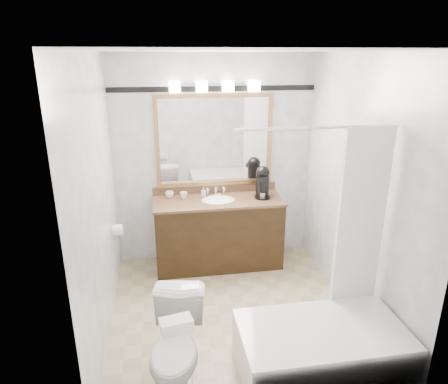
# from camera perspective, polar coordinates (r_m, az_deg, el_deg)

# --- Properties ---
(room) EXTENTS (2.42, 2.62, 2.52)m
(room) POSITION_cam_1_polar(r_m,az_deg,el_deg) (3.62, 1.55, -0.62)
(room) COLOR tan
(room) RESTS_ON ground
(vanity) EXTENTS (1.53, 0.58, 0.97)m
(vanity) POSITION_cam_1_polar(r_m,az_deg,el_deg) (4.86, -0.81, -5.63)
(vanity) COLOR black
(vanity) RESTS_ON ground
(mirror) EXTENTS (1.40, 0.04, 1.10)m
(mirror) POSITION_cam_1_polar(r_m,az_deg,el_deg) (4.78, -1.35, 7.33)
(mirror) COLOR #B0824F
(mirror) RESTS_ON room
(vanity_light_bar) EXTENTS (1.02, 0.14, 0.12)m
(vanity_light_bar) POSITION_cam_1_polar(r_m,az_deg,el_deg) (4.63, -1.32, 14.89)
(vanity_light_bar) COLOR silver
(vanity_light_bar) RESTS_ON room
(accent_stripe) EXTENTS (2.40, 0.01, 0.06)m
(accent_stripe) POSITION_cam_1_polar(r_m,az_deg,el_deg) (4.70, -1.43, 14.54)
(accent_stripe) COLOR black
(accent_stripe) RESTS_ON room
(bathtub) EXTENTS (1.30, 0.75, 1.96)m
(bathtub) POSITION_cam_1_polar(r_m,az_deg,el_deg) (3.50, 13.95, -20.33)
(bathtub) COLOR white
(bathtub) RESTS_ON ground
(tp_roll) EXTENTS (0.11, 0.12, 0.12)m
(tp_roll) POSITION_cam_1_polar(r_m,az_deg,el_deg) (4.41, -14.98, -5.28)
(tp_roll) COLOR white
(tp_roll) RESTS_ON room
(toilet) EXTENTS (0.52, 0.78, 0.73)m
(toilet) POSITION_cam_1_polar(r_m,az_deg,el_deg) (3.26, -6.82, -21.22)
(toilet) COLOR white
(toilet) RESTS_ON ground
(tissue_box) EXTENTS (0.23, 0.15, 0.09)m
(tissue_box) POSITION_cam_1_polar(r_m,az_deg,el_deg) (2.80, -6.86, -18.31)
(tissue_box) COLOR white
(tissue_box) RESTS_ON toilet
(coffee_maker) EXTENTS (0.19, 0.24, 0.37)m
(coffee_maker) POSITION_cam_1_polar(r_m,az_deg,el_deg) (4.77, 5.54, 1.56)
(coffee_maker) COLOR black
(coffee_maker) RESTS_ON vanity
(cup_left) EXTENTS (0.13, 0.13, 0.08)m
(cup_left) POSITION_cam_1_polar(r_m,az_deg,el_deg) (4.81, -7.79, -0.35)
(cup_left) COLOR white
(cup_left) RESTS_ON vanity
(cup_right) EXTENTS (0.09, 0.09, 0.08)m
(cup_right) POSITION_cam_1_polar(r_m,az_deg,el_deg) (4.75, -5.77, -0.47)
(cup_right) COLOR white
(cup_right) RESTS_ON vanity
(soap_bottle_a) EXTENTS (0.06, 0.06, 0.10)m
(soap_bottle_a) POSITION_cam_1_polar(r_m,az_deg,el_deg) (4.82, -2.93, 0.03)
(soap_bottle_a) COLOR white
(soap_bottle_a) RESTS_ON vanity
(soap_bar) EXTENTS (0.08, 0.06, 0.02)m
(soap_bar) POSITION_cam_1_polar(r_m,az_deg,el_deg) (4.81, -0.92, -0.49)
(soap_bar) COLOR beige
(soap_bar) RESTS_ON vanity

